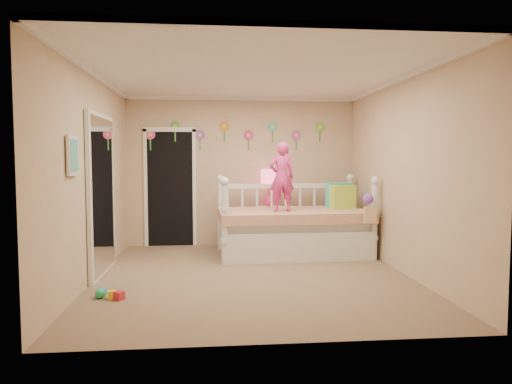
{
  "coord_description": "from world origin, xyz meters",
  "views": [
    {
      "loc": [
        -0.51,
        -5.9,
        1.51
      ],
      "look_at": [
        0.1,
        0.6,
        1.05
      ],
      "focal_mm": 32.41,
      "sensor_mm": 36.0,
      "label": 1
    }
  ],
  "objects": [
    {
      "name": "child",
      "position": [
        0.54,
        1.05,
        1.24
      ],
      "size": [
        0.4,
        0.28,
        1.06
      ],
      "primitive_type": "imported",
      "rotation": [
        0.0,
        0.0,
        3.21
      ],
      "color": "#E33389",
      "rests_on": "daybed"
    },
    {
      "name": "crown_molding",
      "position": [
        0.0,
        0.0,
        2.57
      ],
      "size": [
        4.0,
        4.5,
        0.06
      ],
      "primitive_type": null,
      "color": "white",
      "rests_on": "ceiling"
    },
    {
      "name": "nightstand",
      "position": [
        0.46,
        1.99,
        0.35
      ],
      "size": [
        0.44,
        0.35,
        0.71
      ],
      "primitive_type": "cube",
      "rotation": [
        0.0,
        0.0,
        0.07
      ],
      "color": "white",
      "rests_on": "floor"
    },
    {
      "name": "hanging_bag",
      "position": [
        1.75,
        0.61,
        0.78
      ],
      "size": [
        0.2,
        0.16,
        0.36
      ],
      "primitive_type": null,
      "color": "beige",
      "rests_on": "daybed"
    },
    {
      "name": "flower_decals",
      "position": [
        -0.09,
        2.24,
        1.94
      ],
      "size": [
        3.4,
        0.02,
        0.5
      ],
      "primitive_type": null,
      "color": "#B2668C",
      "rests_on": "back_wall"
    },
    {
      "name": "pillow_lime",
      "position": [
        1.57,
        1.31,
        0.91
      ],
      "size": [
        0.43,
        0.24,
        0.39
      ],
      "primitive_type": "cube",
      "rotation": [
        0.0,
        0.0,
        0.24
      ],
      "color": "#B2DE43",
      "rests_on": "daybed"
    },
    {
      "name": "back_wall",
      "position": [
        0.0,
        2.25,
        1.3
      ],
      "size": [
        4.0,
        0.01,
        2.6
      ],
      "primitive_type": "cube",
      "color": "tan",
      "rests_on": "floor"
    },
    {
      "name": "left_wall",
      "position": [
        -2.0,
        0.0,
        1.3
      ],
      "size": [
        0.01,
        4.5,
        2.6
      ],
      "primitive_type": "cube",
      "color": "tan",
      "rests_on": "floor"
    },
    {
      "name": "wall_picture",
      "position": [
        -1.97,
        -0.9,
        1.55
      ],
      "size": [
        0.05,
        0.34,
        0.42
      ],
      "primitive_type": "cube",
      "color": "white",
      "rests_on": "left_wall"
    },
    {
      "name": "closet_doorway",
      "position": [
        -1.25,
        2.23,
        1.03
      ],
      "size": [
        0.9,
        0.04,
        2.07
      ],
      "primitive_type": "cube",
      "color": "black",
      "rests_on": "back_wall"
    },
    {
      "name": "floor",
      "position": [
        0.0,
        0.0,
        0.0
      ],
      "size": [
        4.0,
        4.5,
        0.01
      ],
      "primitive_type": "cube",
      "color": "#7F684C",
      "rests_on": "ground"
    },
    {
      "name": "daybed",
      "position": [
        0.75,
        1.27,
        0.64
      ],
      "size": [
        2.42,
        1.36,
        1.29
      ],
      "primitive_type": null,
      "rotation": [
        0.0,
        0.0,
        0.03
      ],
      "color": "white",
      "rests_on": "floor"
    },
    {
      "name": "right_wall",
      "position": [
        2.0,
        0.0,
        1.3
      ],
      "size": [
        0.01,
        4.5,
        2.6
      ],
      "primitive_type": "cube",
      "color": "tan",
      "rests_on": "floor"
    },
    {
      "name": "pillow_turquoise",
      "position": [
        1.56,
        1.53,
        0.92
      ],
      "size": [
        0.44,
        0.24,
        0.41
      ],
      "primitive_type": "cube",
      "rotation": [
        0.0,
        0.0,
        0.25
      ],
      "color": "#28CAC4",
      "rests_on": "daybed"
    },
    {
      "name": "ceiling",
      "position": [
        0.0,
        0.0,
        2.6
      ],
      "size": [
        4.0,
        4.5,
        0.01
      ],
      "primitive_type": "cube",
      "color": "white",
      "rests_on": "floor"
    },
    {
      "name": "table_lamp",
      "position": [
        0.46,
        1.99,
        1.13
      ],
      "size": [
        0.29,
        0.29,
        0.64
      ],
      "color": "#F22074",
      "rests_on": "nightstand"
    },
    {
      "name": "mirror_closet",
      "position": [
        -1.96,
        0.3,
        1.05
      ],
      "size": [
        0.07,
        1.3,
        2.1
      ],
      "primitive_type": "cube",
      "color": "white",
      "rests_on": "left_wall"
    },
    {
      "name": "toy_scatter",
      "position": [
        -1.46,
        -0.27,
        0.06
      ],
      "size": [
        1.12,
        1.47,
        0.11
      ],
      "primitive_type": null,
      "rotation": [
        0.0,
        0.0,
        -0.27
      ],
      "color": "#996666",
      "rests_on": "floor"
    }
  ]
}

